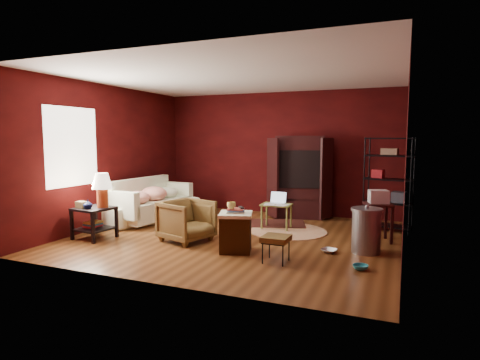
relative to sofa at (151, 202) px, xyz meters
The scene contains 18 objects.
room 2.48m from the sofa, 15.93° to the right, with size 5.54×5.04×2.84m.
sofa is the anchor object (origin of this frame).
armchair 1.97m from the sofa, 37.49° to the right, with size 0.75×0.70×0.77m, color black.
pet_bowl_steel 4.07m from the sofa, 13.96° to the right, with size 0.24×0.06×0.24m, color silver.
pet_bowl_turquoise 4.76m from the sofa, 19.96° to the right, with size 0.21×0.06×0.21m, color teal.
vase 1.82m from the sofa, 90.37° to the right, with size 0.15×0.16×0.15m, color #0B1239.
mug 2.96m from the sofa, 30.83° to the right, with size 0.13×0.10×0.13m, color #F1E776.
side_table 1.64m from the sofa, 88.51° to the right, with size 0.64×0.64×1.15m.
sofa_cushions 0.02m from the sofa, 140.54° to the right, with size 0.94×2.03×0.82m.
hamper 2.96m from the sofa, 29.46° to the right, with size 0.62×0.62×0.70m.
footstool 3.75m from the sofa, 27.71° to the right, with size 0.38×0.38×0.38m.
rug_round 3.00m from the sofa, ahead, with size 1.91×1.91×0.01m.
rug_oriental 2.65m from the sofa, 14.82° to the left, with size 1.43×1.16×0.01m.
laptop_desk 2.72m from the sofa, ahead, with size 0.58×0.46×0.71m.
tv_armoire 3.26m from the sofa, 28.42° to the left, with size 1.38×0.95×1.80m.
wire_shelving 4.83m from the sofa, 11.16° to the left, with size 0.91×0.51×1.77m.
small_stand 4.58m from the sofa, ahead, with size 0.55×0.55×0.88m.
trash_can 4.52m from the sofa, ahead, with size 0.63×0.63×0.75m.
Camera 1 is at (2.74, -6.45, 1.76)m, focal length 30.00 mm.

